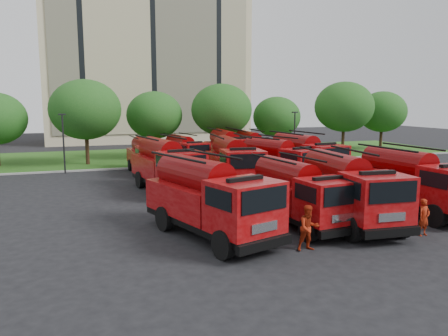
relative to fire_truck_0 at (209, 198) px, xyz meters
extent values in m
plane|color=black|center=(3.39, 3.72, -1.78)|extent=(140.00, 140.00, 0.00)
cube|color=#1A4813|center=(3.39, 29.72, -1.72)|extent=(70.00, 16.00, 0.12)
cube|color=gray|center=(3.39, 21.62, -1.71)|extent=(70.00, 0.30, 0.14)
cube|color=beige|center=(5.39, 51.72, 10.72)|extent=(30.00, 14.00, 25.00)
cube|color=black|center=(5.39, 44.62, 10.72)|extent=(28.00, 0.15, 22.00)
cylinder|color=#382314|center=(-4.61, 25.22, -0.38)|extent=(0.36, 0.36, 2.80)
ellipsoid|color=#134413|center=(-4.61, 25.22, 3.58)|extent=(6.72, 6.72, 5.71)
cylinder|color=#382314|center=(2.39, 27.72, -0.55)|extent=(0.36, 0.36, 2.45)
ellipsoid|color=#134413|center=(2.39, 27.72, 2.91)|extent=(5.88, 5.88, 5.00)
cylinder|color=#382314|center=(9.39, 26.22, -0.41)|extent=(0.36, 0.36, 2.73)
ellipsoid|color=#134413|center=(9.39, 26.22, 3.45)|extent=(6.55, 6.55, 5.57)
cylinder|color=#382314|center=(16.39, 27.22, -0.64)|extent=(0.36, 0.36, 2.27)
ellipsoid|color=#134413|center=(16.39, 27.22, 2.58)|extent=(5.46, 5.46, 4.64)
cylinder|color=#382314|center=(24.39, 25.72, -0.34)|extent=(0.36, 0.36, 2.87)
ellipsoid|color=#134413|center=(24.39, 25.72, 3.72)|extent=(6.89, 6.89, 5.85)
cylinder|color=#382314|center=(31.39, 27.72, -0.52)|extent=(0.36, 0.36, 2.52)
ellipsoid|color=#134413|center=(31.39, 27.72, 3.05)|extent=(6.05, 6.05, 5.14)
cylinder|color=black|center=(-6.61, 20.92, 0.72)|extent=(0.14, 0.14, 5.00)
cube|color=black|center=(-6.61, 20.92, 3.27)|extent=(0.60, 0.25, 0.12)
cylinder|color=black|center=(15.39, 20.92, 0.72)|extent=(0.14, 0.14, 5.00)
cube|color=black|center=(15.39, 20.92, 3.27)|extent=(0.60, 0.25, 0.12)
cube|color=black|center=(0.00, 0.01, -1.07)|extent=(4.65, 7.98, 0.32)
cube|color=black|center=(1.15, -3.66, -1.13)|extent=(2.66, 1.07, 0.38)
cube|color=maroon|center=(0.78, -2.47, 0.14)|extent=(3.25, 3.07, 2.11)
cube|color=black|center=(1.14, -3.62, 0.63)|extent=(2.19, 0.73, 0.92)
cube|color=maroon|center=(-0.36, 1.15, -0.21)|extent=(4.03, 5.55, 1.41)
cylinder|color=#5F0102|center=(-0.36, 1.15, 0.94)|extent=(2.92, 4.83, 1.62)
cylinder|color=black|center=(-0.35, -3.05, -1.18)|extent=(0.72, 1.25, 1.19)
cylinder|color=black|center=(2.03, -2.30, -1.18)|extent=(0.72, 1.25, 1.19)
cylinder|color=black|center=(-1.78, 1.50, -1.18)|extent=(0.72, 1.25, 1.19)
cylinder|color=black|center=(0.60, 2.25, -1.18)|extent=(0.72, 1.25, 1.19)
cube|color=black|center=(4.75, 0.41, -1.14)|extent=(2.91, 7.03, 0.29)
cube|color=black|center=(5.09, -3.04, -1.19)|extent=(2.45, 0.48, 0.34)
cube|color=maroon|center=(4.98, -1.92, -0.04)|extent=(2.59, 2.38, 1.90)
cube|color=black|center=(5.09, -3.01, 0.40)|extent=(2.05, 0.25, 0.83)
cube|color=maroon|center=(4.64, 1.48, -0.36)|extent=(2.83, 4.71, 1.27)
cylinder|color=#5F0102|center=(4.64, 1.48, 0.68)|extent=(1.86, 4.23, 1.47)
cylinder|color=black|center=(3.88, -2.23, -1.24)|extent=(0.45, 1.10, 1.07)
cylinder|color=black|center=(6.12, -2.01, -1.24)|extent=(0.45, 1.10, 1.07)
cylinder|color=black|center=(3.46, 2.05, -1.24)|extent=(0.45, 1.10, 1.07)
cylinder|color=black|center=(5.69, 2.27, -1.24)|extent=(0.45, 1.10, 1.07)
cube|color=black|center=(7.18, -0.18, -1.08)|extent=(3.06, 7.66, 0.32)
cube|color=black|center=(6.87, -3.97, -1.14)|extent=(2.69, 0.48, 0.37)
cube|color=maroon|center=(6.97, -2.74, 0.12)|extent=(2.80, 2.56, 2.09)
cube|color=black|center=(6.88, -3.93, 0.60)|extent=(2.24, 0.24, 0.91)
cube|color=maroon|center=(7.28, 0.99, -0.23)|extent=(3.01, 5.12, 1.39)
cylinder|color=#5F0102|center=(7.28, 0.99, 0.91)|extent=(1.96, 4.61, 1.60)
cylinder|color=black|center=(5.73, -2.85, -1.19)|extent=(0.47, 1.20, 1.18)
cylinder|color=black|center=(8.18, -3.05, -1.19)|extent=(0.47, 1.20, 1.18)
cylinder|color=black|center=(6.11, 1.84, -1.19)|extent=(0.47, 1.20, 1.18)
cylinder|color=black|center=(8.56, 1.64, -1.19)|extent=(0.47, 1.20, 1.18)
cube|color=black|center=(11.99, 0.59, -1.09)|extent=(2.87, 7.54, 0.32)
cube|color=maroon|center=(11.92, 1.75, -0.24)|extent=(2.88, 5.02, 1.38)
cylinder|color=#5F0102|center=(11.92, 1.75, 0.88)|extent=(1.85, 4.53, 1.59)
cylinder|color=black|center=(10.93, -2.23, -1.20)|extent=(0.44, 1.18, 1.16)
cylinder|color=black|center=(10.66, 2.42, -1.20)|extent=(0.44, 1.18, 1.16)
cylinder|color=black|center=(13.09, 2.56, -1.20)|extent=(0.44, 1.18, 1.16)
cube|color=black|center=(0.18, 10.68, -1.07)|extent=(3.77, 7.94, 0.33)
cube|color=black|center=(0.85, 6.87, -1.12)|extent=(2.73, 0.73, 0.38)
cube|color=maroon|center=(0.63, 8.10, 0.16)|extent=(3.04, 2.82, 2.13)
cube|color=black|center=(0.84, 6.90, 0.65)|extent=(2.26, 0.44, 0.93)
cube|color=maroon|center=(-0.02, 11.86, -0.20)|extent=(3.49, 5.40, 1.42)
cylinder|color=#5F0102|center=(-0.02, 11.86, 0.96)|extent=(2.39, 4.79, 1.63)
cylinder|color=black|center=(-0.57, 7.67, -1.18)|extent=(0.58, 1.25, 1.20)
cylinder|color=black|center=(1.90, 8.10, -1.18)|extent=(0.58, 1.25, 1.20)
cylinder|color=black|center=(-1.38, 12.40, -1.18)|extent=(0.58, 1.25, 1.20)
cylinder|color=black|center=(1.09, 12.82, -1.18)|extent=(0.58, 1.25, 1.20)
cube|color=black|center=(4.97, 10.45, -1.07)|extent=(3.26, 7.82, 0.33)
cube|color=black|center=(4.58, 6.62, -1.13)|extent=(2.73, 0.55, 0.38)
cube|color=maroon|center=(4.71, 7.86, 0.15)|extent=(2.89, 2.65, 2.12)
cube|color=black|center=(4.58, 6.65, 0.64)|extent=(2.27, 0.29, 0.92)
cube|color=maroon|center=(5.10, 11.64, -0.20)|extent=(3.16, 5.24, 1.41)
cylinder|color=#5F0102|center=(5.10, 11.64, 0.95)|extent=(2.09, 4.70, 1.63)
cylinder|color=black|center=(3.44, 7.77, -1.18)|extent=(0.50, 1.23, 1.19)
cylinder|color=black|center=(5.93, 7.52, -1.18)|extent=(0.50, 1.23, 1.19)
cylinder|color=black|center=(3.93, 12.52, -1.18)|extent=(0.50, 1.23, 1.19)
cylinder|color=black|center=(6.42, 12.27, -1.18)|extent=(0.50, 1.23, 1.19)
cube|color=black|center=(8.72, 10.90, -1.11)|extent=(4.32, 7.55, 0.31)
cube|color=black|center=(9.77, 7.42, -1.16)|extent=(2.53, 0.98, 0.36)
cube|color=maroon|center=(9.43, 8.54, 0.04)|extent=(3.05, 2.88, 2.00)
cube|color=black|center=(9.76, 7.44, 0.50)|extent=(2.08, 0.67, 0.87)
cube|color=maroon|center=(8.40, 11.98, -0.29)|extent=(3.76, 5.24, 1.33)
cylinder|color=#5F0102|center=(8.40, 11.98, 0.80)|extent=(2.71, 4.57, 1.54)
cylinder|color=black|center=(8.36, 8.01, -1.21)|extent=(0.67, 1.18, 1.13)
cylinder|color=black|center=(10.62, 8.69, -1.21)|extent=(0.67, 1.18, 1.13)
cylinder|color=black|center=(7.07, 12.33, -1.21)|extent=(0.67, 1.18, 1.13)
cylinder|color=black|center=(9.32, 13.01, -1.21)|extent=(0.67, 1.18, 1.13)
cube|color=black|center=(11.27, 11.51, -1.07)|extent=(3.31, 7.89, 0.33)
cube|color=black|center=(11.69, 7.64, -1.12)|extent=(2.75, 0.56, 0.38)
cube|color=maroon|center=(11.55, 8.89, 0.16)|extent=(2.92, 2.68, 2.13)
cube|color=black|center=(11.68, 7.68, 0.66)|extent=(2.29, 0.30, 0.93)
cube|color=maroon|center=(11.15, 12.70, -0.19)|extent=(3.20, 5.29, 1.42)
cylinder|color=#5F0102|center=(11.15, 12.70, 0.97)|extent=(2.12, 4.75, 1.64)
cylinder|color=black|center=(10.32, 8.54, -1.18)|extent=(0.51, 1.24, 1.20)
cylinder|color=black|center=(12.83, 8.81, -1.18)|extent=(0.51, 1.24, 1.20)
cylinder|color=black|center=(9.81, 13.33, -1.18)|extent=(0.51, 1.24, 1.20)
cylinder|color=black|center=(12.32, 13.60, -1.18)|extent=(0.51, 1.24, 1.20)
cube|color=black|center=(0.04, 19.00, -1.18)|extent=(2.45, 6.50, 0.27)
cube|color=black|center=(0.22, 15.77, -1.23)|extent=(2.29, 0.36, 0.32)
cube|color=maroon|center=(0.17, 16.82, -0.16)|extent=(2.35, 2.13, 1.78)
cube|color=black|center=(0.22, 15.79, 0.25)|extent=(1.92, 0.15, 0.78)
cube|color=maroon|center=(-0.01, 20.01, -0.45)|extent=(2.47, 4.32, 1.19)
cylinder|color=#5F0102|center=(-0.01, 20.01, 0.52)|extent=(1.58, 3.91, 1.37)
cylinder|color=black|center=(-0.87, 16.57, -1.28)|extent=(0.38, 1.02, 1.00)
cylinder|color=black|center=(1.22, 16.69, -1.28)|extent=(0.38, 1.02, 1.00)
cylinder|color=black|center=(-1.10, 20.59, -1.28)|extent=(0.38, 1.02, 1.00)
cylinder|color=black|center=(1.00, 20.70, -1.28)|extent=(0.38, 1.02, 1.00)
cube|color=black|center=(3.91, 20.79, -1.19)|extent=(3.26, 6.64, 0.27)
cube|color=black|center=(4.52, 17.63, -1.23)|extent=(2.27, 0.66, 0.32)
cube|color=maroon|center=(4.33, 18.65, -0.17)|extent=(2.57, 2.39, 1.77)
cube|color=black|center=(4.52, 17.66, 0.24)|extent=(1.88, 0.41, 0.77)
cube|color=maroon|center=(3.72, 21.77, -0.46)|extent=(2.98, 4.53, 1.18)
cylinder|color=#5F0102|center=(3.72, 21.77, 0.50)|extent=(2.07, 4.00, 1.36)
cylinder|color=black|center=(3.33, 18.28, -1.28)|extent=(0.50, 1.04, 1.00)
cylinder|color=black|center=(5.39, 18.68, -1.28)|extent=(0.50, 1.04, 1.00)
cylinder|color=black|center=(2.57, 22.20, -1.28)|extent=(0.50, 1.04, 1.00)
cylinder|color=black|center=(4.62, 22.60, -1.28)|extent=(0.50, 1.04, 1.00)
cube|color=black|center=(7.66, 19.23, -1.09)|extent=(2.56, 7.47, 0.32)
cube|color=black|center=(7.60, 15.46, -1.14)|extent=(2.66, 0.31, 0.37)
cube|color=maroon|center=(7.62, 16.68, 0.11)|extent=(2.64, 2.38, 2.07)
cube|color=black|center=(7.60, 15.49, 0.59)|extent=(2.23, 0.09, 0.90)
cube|color=maroon|center=(7.68, 20.40, -0.24)|extent=(2.68, 4.93, 1.38)
cylinder|color=#5F0102|center=(7.68, 20.40, 0.89)|extent=(1.66, 4.49, 1.59)
cylinder|color=black|center=(6.40, 16.49, -1.19)|extent=(0.39, 1.17, 1.17)
cylinder|color=black|center=(8.84, 16.45, -1.19)|extent=(0.39, 1.17, 1.17)
cylinder|color=black|center=(6.47, 21.16, -1.19)|extent=(0.39, 1.17, 1.17)
cylinder|color=black|center=(8.91, 21.12, -1.19)|extent=(0.39, 1.17, 1.17)
cube|color=black|center=(10.66, 20.73, -1.14)|extent=(2.52, 6.93, 0.29)
cube|color=black|center=(10.52, 17.26, -1.19)|extent=(2.45, 0.34, 0.34)
cube|color=maroon|center=(10.56, 18.38, -0.04)|extent=(2.48, 2.24, 1.91)
cube|color=black|center=(10.52, 17.29, 0.40)|extent=(2.05, 0.13, 0.83)
cube|color=maroon|center=(10.70, 21.80, -0.36)|extent=(2.57, 4.59, 1.27)
cylinder|color=#5F0102|center=(10.70, 21.80, 0.68)|extent=(1.63, 4.16, 1.47)
cylinder|color=black|center=(9.43, 18.23, -1.24)|extent=(0.39, 1.09, 1.07)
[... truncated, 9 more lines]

